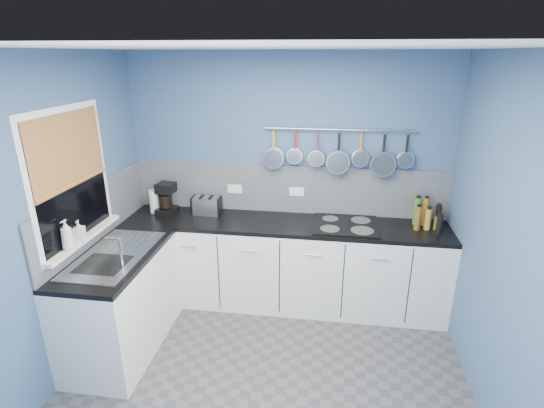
% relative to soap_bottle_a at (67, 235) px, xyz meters
% --- Properties ---
extents(floor, '(3.20, 3.00, 0.02)m').
position_rel_soap_bottle_a_xyz_m(floor, '(1.53, -0.07, -1.18)').
color(floor, '#47474C').
rests_on(floor, ground).
extents(ceiling, '(3.20, 3.00, 0.02)m').
position_rel_soap_bottle_a_xyz_m(ceiling, '(1.53, -0.07, 1.34)').
color(ceiling, white).
rests_on(ceiling, ground).
extents(wall_back, '(3.20, 0.02, 2.50)m').
position_rel_soap_bottle_a_xyz_m(wall_back, '(1.53, 1.44, 0.08)').
color(wall_back, '#3B5781').
rests_on(wall_back, ground).
extents(wall_left, '(0.02, 3.00, 2.50)m').
position_rel_soap_bottle_a_xyz_m(wall_left, '(-0.08, -0.07, 0.08)').
color(wall_left, '#3B5781').
rests_on(wall_left, ground).
extents(wall_right, '(0.02, 3.00, 2.50)m').
position_rel_soap_bottle_a_xyz_m(wall_right, '(3.14, -0.07, 0.08)').
color(wall_right, '#3B5781').
rests_on(wall_right, ground).
extents(backsplash_back, '(3.20, 0.02, 0.50)m').
position_rel_soap_bottle_a_xyz_m(backsplash_back, '(1.53, 1.42, -0.02)').
color(backsplash_back, gray).
rests_on(backsplash_back, wall_back).
extents(backsplash_left, '(0.02, 1.80, 0.50)m').
position_rel_soap_bottle_a_xyz_m(backsplash_left, '(-0.06, 0.53, -0.02)').
color(backsplash_left, gray).
rests_on(backsplash_left, wall_left).
extents(cabinet_run_back, '(3.20, 0.60, 0.86)m').
position_rel_soap_bottle_a_xyz_m(cabinet_run_back, '(1.53, 1.13, -0.74)').
color(cabinet_run_back, white).
rests_on(cabinet_run_back, ground).
extents(worktop_back, '(3.20, 0.60, 0.04)m').
position_rel_soap_bottle_a_xyz_m(worktop_back, '(1.53, 1.13, -0.29)').
color(worktop_back, black).
rests_on(worktop_back, cabinet_run_back).
extents(cabinet_run_left, '(0.60, 1.20, 0.86)m').
position_rel_soap_bottle_a_xyz_m(cabinet_run_left, '(0.23, 0.23, -0.74)').
color(cabinet_run_left, white).
rests_on(cabinet_run_left, ground).
extents(worktop_left, '(0.60, 1.20, 0.04)m').
position_rel_soap_bottle_a_xyz_m(worktop_left, '(0.23, 0.23, -0.29)').
color(worktop_left, black).
rests_on(worktop_left, cabinet_run_left).
extents(window_frame, '(0.01, 1.00, 1.10)m').
position_rel_soap_bottle_a_xyz_m(window_frame, '(-0.05, 0.23, 0.38)').
color(window_frame, white).
rests_on(window_frame, wall_left).
extents(window_glass, '(0.01, 0.90, 1.00)m').
position_rel_soap_bottle_a_xyz_m(window_glass, '(-0.04, 0.23, 0.38)').
color(window_glass, black).
rests_on(window_glass, wall_left).
extents(bamboo_blind, '(0.01, 0.90, 0.55)m').
position_rel_soap_bottle_a_xyz_m(bamboo_blind, '(-0.03, 0.23, 0.61)').
color(bamboo_blind, olive).
rests_on(bamboo_blind, wall_left).
extents(window_sill, '(0.10, 0.98, 0.03)m').
position_rel_soap_bottle_a_xyz_m(window_sill, '(-0.02, 0.23, -0.13)').
color(window_sill, white).
rests_on(window_sill, wall_left).
extents(sink_unit, '(0.50, 0.95, 0.01)m').
position_rel_soap_bottle_a_xyz_m(sink_unit, '(0.23, 0.23, -0.27)').
color(sink_unit, silver).
rests_on(sink_unit, worktop_left).
extents(mixer_tap, '(0.12, 0.08, 0.26)m').
position_rel_soap_bottle_a_xyz_m(mixer_tap, '(0.39, 0.05, -0.14)').
color(mixer_tap, silver).
rests_on(mixer_tap, worktop_left).
extents(socket_left, '(0.15, 0.01, 0.09)m').
position_rel_soap_bottle_a_xyz_m(socket_left, '(0.98, 1.41, -0.04)').
color(socket_left, white).
rests_on(socket_left, backsplash_back).
extents(socket_right, '(0.15, 0.01, 0.09)m').
position_rel_soap_bottle_a_xyz_m(socket_right, '(1.63, 1.41, -0.04)').
color(socket_right, white).
rests_on(socket_right, backsplash_back).
extents(pot_rail, '(1.45, 0.02, 0.02)m').
position_rel_soap_bottle_a_xyz_m(pot_rail, '(2.03, 1.38, 0.61)').
color(pot_rail, silver).
rests_on(pot_rail, wall_back).
extents(soap_bottle_a, '(0.09, 0.09, 0.24)m').
position_rel_soap_bottle_a_xyz_m(soap_bottle_a, '(0.00, 0.00, 0.00)').
color(soap_bottle_a, white).
rests_on(soap_bottle_a, window_sill).
extents(soap_bottle_b, '(0.10, 0.10, 0.17)m').
position_rel_soap_bottle_a_xyz_m(soap_bottle_b, '(0.00, 0.15, -0.03)').
color(soap_bottle_b, white).
rests_on(soap_bottle_b, window_sill).
extents(paper_towel, '(0.13, 0.13, 0.24)m').
position_rel_soap_bottle_a_xyz_m(paper_towel, '(0.17, 1.21, -0.15)').
color(paper_towel, white).
rests_on(paper_towel, worktop_back).
extents(coffee_maker, '(0.21, 0.22, 0.32)m').
position_rel_soap_bottle_a_xyz_m(coffee_maker, '(0.30, 1.20, -0.11)').
color(coffee_maker, black).
rests_on(coffee_maker, worktop_back).
extents(toaster, '(0.28, 0.17, 0.18)m').
position_rel_soap_bottle_a_xyz_m(toaster, '(0.72, 1.24, -0.18)').
color(toaster, silver).
rests_on(toaster, worktop_back).
extents(canister, '(0.12, 0.12, 0.14)m').
position_rel_soap_bottle_a_xyz_m(canister, '(0.80, 1.25, -0.20)').
color(canister, silver).
rests_on(canister, worktop_back).
extents(hob, '(0.62, 0.55, 0.01)m').
position_rel_soap_bottle_a_xyz_m(hob, '(2.13, 1.13, -0.26)').
color(hob, black).
rests_on(hob, worktop_back).
extents(pan_0, '(0.21, 0.07, 0.40)m').
position_rel_soap_bottle_a_xyz_m(pan_0, '(1.40, 1.37, 0.41)').
color(pan_0, silver).
rests_on(pan_0, pot_rail).
extents(pan_1, '(0.16, 0.06, 0.35)m').
position_rel_soap_bottle_a_xyz_m(pan_1, '(1.61, 1.37, 0.44)').
color(pan_1, silver).
rests_on(pan_1, pot_rail).
extents(pan_2, '(0.16, 0.10, 0.35)m').
position_rel_soap_bottle_a_xyz_m(pan_2, '(1.82, 1.37, 0.43)').
color(pan_2, silver).
rests_on(pan_2, pot_rail).
extents(pan_3, '(0.23, 0.08, 0.42)m').
position_rel_soap_bottle_a_xyz_m(pan_3, '(2.03, 1.37, 0.40)').
color(pan_3, silver).
rests_on(pan_3, pot_rail).
extents(pan_4, '(0.16, 0.06, 0.35)m').
position_rel_soap_bottle_a_xyz_m(pan_4, '(2.24, 1.37, 0.43)').
color(pan_4, silver).
rests_on(pan_4, pot_rail).
extents(pan_5, '(0.25, 0.08, 0.44)m').
position_rel_soap_bottle_a_xyz_m(pan_5, '(2.45, 1.37, 0.39)').
color(pan_5, silver).
rests_on(pan_5, pot_rail).
extents(pan_6, '(0.15, 0.06, 0.34)m').
position_rel_soap_bottle_a_xyz_m(pan_6, '(2.67, 1.37, 0.44)').
color(pan_6, silver).
rests_on(pan_6, pot_rail).
extents(condiment_0, '(0.06, 0.06, 0.21)m').
position_rel_soap_bottle_a_xyz_m(condiment_0, '(3.00, 1.24, -0.16)').
color(condiment_0, black).
rests_on(condiment_0, worktop_back).
extents(condiment_1, '(0.05, 0.05, 0.28)m').
position_rel_soap_bottle_a_xyz_m(condiment_1, '(2.88, 1.25, -0.13)').
color(condiment_1, '#8C5914').
rests_on(condiment_1, worktop_back).
extents(condiment_2, '(0.06, 0.06, 0.27)m').
position_rel_soap_bottle_a_xyz_m(condiment_2, '(2.81, 1.27, -0.13)').
color(condiment_2, '#3F721E').
rests_on(condiment_2, worktop_back).
extents(condiment_3, '(0.06, 0.06, 0.13)m').
position_rel_soap_bottle_a_xyz_m(condiment_3, '(2.98, 1.16, -0.20)').
color(condiment_3, brown).
rests_on(condiment_3, worktop_back).
extents(condiment_4, '(0.06, 0.06, 0.20)m').
position_rel_soap_bottle_a_xyz_m(condiment_4, '(2.89, 1.15, -0.17)').
color(condiment_4, olive).
rests_on(condiment_4, worktop_back).
extents(condiment_5, '(0.06, 0.06, 0.23)m').
position_rel_soap_bottle_a_xyz_m(condiment_5, '(2.79, 1.13, -0.15)').
color(condiment_5, brown).
rests_on(condiment_5, worktop_back).
extents(condiment_6, '(0.05, 0.05, 0.18)m').
position_rel_soap_bottle_a_xyz_m(condiment_6, '(2.97, 1.06, -0.18)').
color(condiment_6, black).
rests_on(condiment_6, worktop_back).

